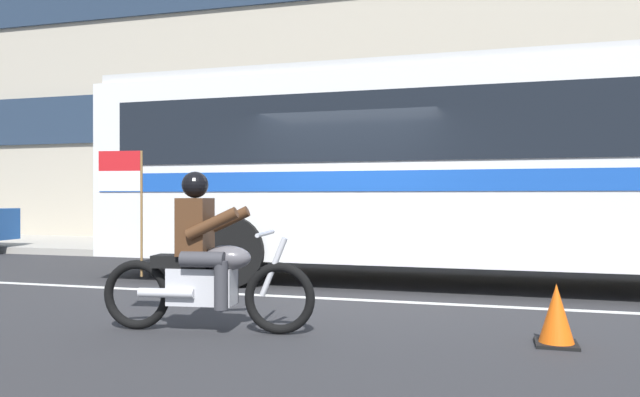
% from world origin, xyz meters
% --- Properties ---
extents(ground_plane, '(60.00, 60.00, 0.00)m').
position_xyz_m(ground_plane, '(0.00, 0.00, 0.00)').
color(ground_plane, '#2B2B2D').
extents(sidewalk_curb, '(28.00, 3.80, 0.15)m').
position_xyz_m(sidewalk_curb, '(0.00, 5.10, 0.07)').
color(sidewalk_curb, '#A39E93').
rests_on(sidewalk_curb, ground_plane).
extents(lane_center_stripe, '(26.60, 0.14, 0.01)m').
position_xyz_m(lane_center_stripe, '(0.00, -0.60, 0.00)').
color(lane_center_stripe, silver).
rests_on(lane_center_stripe, ground_plane).
extents(office_building_facade, '(28.00, 0.89, 10.22)m').
position_xyz_m(office_building_facade, '(0.00, 7.39, 5.12)').
color(office_building_facade, '#B2A893').
rests_on(office_building_facade, ground_plane).
extents(transit_bus, '(12.36, 2.71, 3.22)m').
position_xyz_m(transit_bus, '(2.12, 1.19, 1.88)').
color(transit_bus, white).
rests_on(transit_bus, ground_plane).
extents(motorcycle_with_rider, '(2.18, 0.68, 1.78)m').
position_xyz_m(motorcycle_with_rider, '(-0.76, -2.75, 0.67)').
color(motorcycle_with_rider, black).
rests_on(motorcycle_with_rider, ground_plane).
extents(fire_hydrant, '(0.22, 0.30, 0.75)m').
position_xyz_m(fire_hydrant, '(-3.99, 3.67, 0.52)').
color(fire_hydrant, red).
rests_on(fire_hydrant, sidewalk_curb).
extents(traffic_cone, '(0.36, 0.36, 0.55)m').
position_xyz_m(traffic_cone, '(2.49, -2.40, 0.26)').
color(traffic_cone, '#EA590F').
rests_on(traffic_cone, ground_plane).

